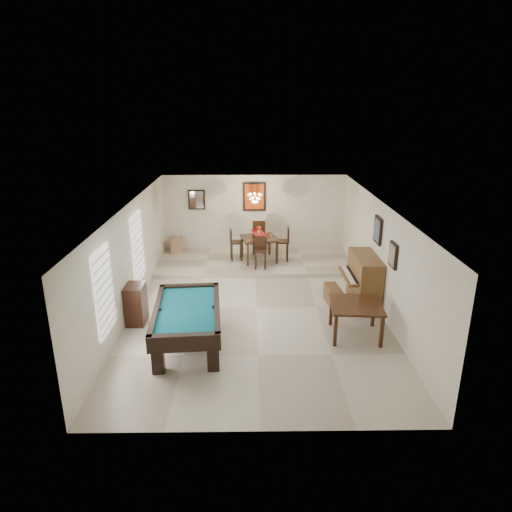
{
  "coord_description": "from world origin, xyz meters",
  "views": [
    {
      "loc": [
        -0.15,
        -10.33,
        4.87
      ],
      "look_at": [
        0.0,
        0.6,
        1.15
      ],
      "focal_mm": 32.0,
      "sensor_mm": 36.0,
      "label": 1
    }
  ],
  "objects_px": {
    "piano_bench": "(333,295)",
    "dining_chair_north": "(259,236)",
    "square_table": "(355,320)",
    "upright_piano": "(358,280)",
    "apothecary_chest": "(136,304)",
    "dining_chair_west": "(236,245)",
    "chandelier": "(255,195)",
    "dining_chair_east": "(282,244)",
    "dining_table": "(259,247)",
    "flower_vase": "(259,230)",
    "dining_chair_south": "(260,253)",
    "corner_bench": "(177,245)",
    "pool_table": "(188,327)"
  },
  "relations": [
    {
      "from": "dining_table",
      "to": "square_table",
      "type": "bearing_deg",
      "value": -67.05
    },
    {
      "from": "piano_bench",
      "to": "dining_chair_north",
      "type": "distance_m",
      "value": 4.24
    },
    {
      "from": "piano_bench",
      "to": "dining_chair_north",
      "type": "bearing_deg",
      "value": 115.4
    },
    {
      "from": "flower_vase",
      "to": "dining_chair_west",
      "type": "distance_m",
      "value": 0.86
    },
    {
      "from": "piano_bench",
      "to": "dining_chair_east",
      "type": "distance_m",
      "value": 3.23
    },
    {
      "from": "square_table",
      "to": "flower_vase",
      "type": "relative_size",
      "value": 4.28
    },
    {
      "from": "upright_piano",
      "to": "chandelier",
      "type": "bearing_deg",
      "value": 130.52
    },
    {
      "from": "pool_table",
      "to": "dining_chair_south",
      "type": "xyz_separation_m",
      "value": [
        1.62,
        4.32,
        0.18
      ]
    },
    {
      "from": "dining_chair_north",
      "to": "chandelier",
      "type": "distance_m",
      "value": 1.74
    },
    {
      "from": "piano_bench",
      "to": "dining_chair_west",
      "type": "bearing_deg",
      "value": 129.63
    },
    {
      "from": "apothecary_chest",
      "to": "flower_vase",
      "type": "relative_size",
      "value": 3.61
    },
    {
      "from": "dining_table",
      "to": "pool_table",
      "type": "bearing_deg",
      "value": -107.48
    },
    {
      "from": "apothecary_chest",
      "to": "corner_bench",
      "type": "height_order",
      "value": "apothecary_chest"
    },
    {
      "from": "apothecary_chest",
      "to": "flower_vase",
      "type": "xyz_separation_m",
      "value": [
        2.91,
        4.0,
        0.64
      ]
    },
    {
      "from": "square_table",
      "to": "dining_table",
      "type": "height_order",
      "value": "dining_table"
    },
    {
      "from": "pool_table",
      "to": "dining_table",
      "type": "bearing_deg",
      "value": 67.9
    },
    {
      "from": "corner_bench",
      "to": "apothecary_chest",
      "type": "bearing_deg",
      "value": -92.33
    },
    {
      "from": "dining_chair_south",
      "to": "dining_chair_north",
      "type": "height_order",
      "value": "dining_chair_north"
    },
    {
      "from": "pool_table",
      "to": "dining_table",
      "type": "height_order",
      "value": "dining_table"
    },
    {
      "from": "pool_table",
      "to": "apothecary_chest",
      "type": "distance_m",
      "value": 1.68
    },
    {
      "from": "chandelier",
      "to": "dining_chair_east",
      "type": "bearing_deg",
      "value": 1.34
    },
    {
      "from": "pool_table",
      "to": "dining_chair_south",
      "type": "height_order",
      "value": "dining_chair_south"
    },
    {
      "from": "dining_table",
      "to": "dining_chair_north",
      "type": "relative_size",
      "value": 0.93
    },
    {
      "from": "dining_chair_north",
      "to": "dining_chair_east",
      "type": "bearing_deg",
      "value": 131.72
    },
    {
      "from": "apothecary_chest",
      "to": "dining_chair_west",
      "type": "distance_m",
      "value": 4.58
    },
    {
      "from": "chandelier",
      "to": "square_table",
      "type": "bearing_deg",
      "value": -65.48
    },
    {
      "from": "square_table",
      "to": "dining_chair_west",
      "type": "bearing_deg",
      "value": 119.82
    },
    {
      "from": "piano_bench",
      "to": "corner_bench",
      "type": "relative_size",
      "value": 1.58
    },
    {
      "from": "flower_vase",
      "to": "dining_chair_south",
      "type": "bearing_deg",
      "value": -87.74
    },
    {
      "from": "piano_bench",
      "to": "dining_chair_west",
      "type": "xyz_separation_m",
      "value": [
        -2.53,
        3.05,
        0.41
      ]
    },
    {
      "from": "square_table",
      "to": "dining_chair_east",
      "type": "relative_size",
      "value": 1.03
    },
    {
      "from": "dining_chair_north",
      "to": "dining_chair_west",
      "type": "height_order",
      "value": "dining_chair_north"
    },
    {
      "from": "apothecary_chest",
      "to": "corner_bench",
      "type": "distance_m",
      "value": 4.88
    },
    {
      "from": "dining_table",
      "to": "dining_chair_south",
      "type": "height_order",
      "value": "dining_chair_south"
    },
    {
      "from": "dining_chair_west",
      "to": "dining_table",
      "type": "bearing_deg",
      "value": -98.24
    },
    {
      "from": "dining_chair_west",
      "to": "dining_chair_east",
      "type": "height_order",
      "value": "dining_chair_east"
    },
    {
      "from": "flower_vase",
      "to": "dining_chair_south",
      "type": "distance_m",
      "value": 0.89
    },
    {
      "from": "square_table",
      "to": "upright_piano",
      "type": "height_order",
      "value": "upright_piano"
    },
    {
      "from": "flower_vase",
      "to": "apothecary_chest",
      "type": "bearing_deg",
      "value": -126.04
    },
    {
      "from": "square_table",
      "to": "corner_bench",
      "type": "height_order",
      "value": "square_table"
    },
    {
      "from": "dining_chair_south",
      "to": "dining_chair_west",
      "type": "relative_size",
      "value": 0.94
    },
    {
      "from": "dining_chair_south",
      "to": "chandelier",
      "type": "distance_m",
      "value": 1.75
    },
    {
      "from": "dining_chair_south",
      "to": "flower_vase",
      "type": "bearing_deg",
      "value": 94.94
    },
    {
      "from": "upright_piano",
      "to": "piano_bench",
      "type": "xyz_separation_m",
      "value": [
        -0.61,
        -0.0,
        -0.41
      ]
    },
    {
      "from": "piano_bench",
      "to": "dining_chair_west",
      "type": "height_order",
      "value": "dining_chair_west"
    },
    {
      "from": "upright_piano",
      "to": "dining_table",
      "type": "relative_size",
      "value": 1.47
    },
    {
      "from": "dining_chair_east",
      "to": "upright_piano",
      "type": "bearing_deg",
      "value": 30.97
    },
    {
      "from": "pool_table",
      "to": "corner_bench",
      "type": "bearing_deg",
      "value": 96.11
    },
    {
      "from": "dining_chair_south",
      "to": "dining_chair_west",
      "type": "xyz_separation_m",
      "value": [
        -0.74,
        0.74,
        0.03
      ]
    },
    {
      "from": "square_table",
      "to": "chandelier",
      "type": "height_order",
      "value": "chandelier"
    }
  ]
}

